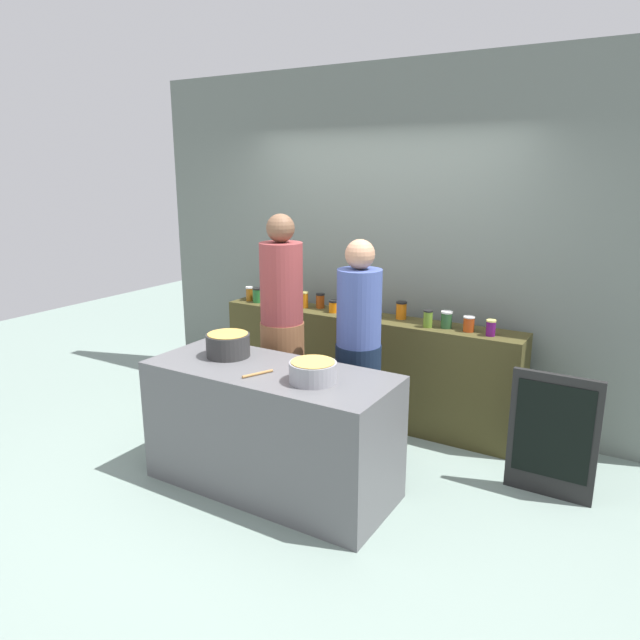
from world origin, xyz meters
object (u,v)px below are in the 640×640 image
preserve_jar_7 (374,311)px  cooking_pot_center (313,372)px  chalkboard_sign (552,436)px  cook_in_cap (358,363)px  preserve_jar_5 (334,306)px  preserve_jar_9 (428,319)px  wooden_spoon (258,374)px  preserve_jar_11 (469,324)px  preserve_jar_1 (257,295)px  preserve_jar_8 (401,310)px  preserve_jar_3 (305,300)px  preserve_jar_4 (320,301)px  cook_with_tongs (282,343)px  preserve_jar_0 (249,294)px  cooking_pot_left (228,345)px  preserve_jar_6 (359,308)px  preserve_jar_12 (491,328)px  preserve_jar_10 (447,320)px  preserve_jar_2 (298,298)px

preserve_jar_7 → cooking_pot_center: size_ratio=0.40×
chalkboard_sign → cook_in_cap: bearing=-171.9°
preserve_jar_5 → preserve_jar_9: 0.89m
preserve_jar_9 → wooden_spoon: (-0.58, -1.47, -0.12)m
cooking_pot_center → wooden_spoon: bearing=-167.4°
preserve_jar_7 → preserve_jar_11: 0.81m
preserve_jar_1 → preserve_jar_8: preserve_jar_8 is taller
preserve_jar_5 → cooking_pot_center: bearing=-64.9°
preserve_jar_8 → cook_in_cap: size_ratio=0.09×
cook_in_cap → preserve_jar_3: bearing=142.0°
preserve_jar_3 → wooden_spoon: (0.61, -1.53, -0.12)m
preserve_jar_4 → cook_with_tongs: 0.88m
preserve_jar_0 → cooking_pot_left: (0.81, -1.29, -0.04)m
preserve_jar_0 → preserve_jar_8: size_ratio=0.93×
preserve_jar_11 → wooden_spoon: size_ratio=0.54×
preserve_jar_6 → cook_with_tongs: size_ratio=0.06×
preserve_jar_7 → wooden_spoon: size_ratio=0.54×
preserve_jar_0 → preserve_jar_4: (0.73, 0.09, -0.00)m
preserve_jar_1 → cook_with_tongs: bearing=-43.0°
preserve_jar_5 → preserve_jar_11: bearing=0.1°
cook_with_tongs → cook_in_cap: (0.63, 0.06, -0.08)m
chalkboard_sign → preserve_jar_12: bearing=140.4°
preserve_jar_0 → preserve_jar_10: 1.94m
preserve_jar_7 → cooking_pot_left: (-0.51, -1.29, -0.04)m
preserve_jar_0 → preserve_jar_8: 1.52m
preserve_jar_2 → cook_with_tongs: bearing=-64.3°
preserve_jar_4 → chalkboard_sign: (2.14, -0.59, -0.55)m
preserve_jar_7 → cooking_pot_center: preserve_jar_7 is taller
preserve_jar_4 → preserve_jar_2: bearing=-176.4°
preserve_jar_6 → cooking_pot_left: cooking_pot_left is taller
preserve_jar_10 → cook_in_cap: cook_in_cap is taller
preserve_jar_6 → preserve_jar_5: bearing=-162.4°
preserve_jar_0 → preserve_jar_5: bearing=0.4°
preserve_jar_2 → preserve_jar_7: bearing=-5.2°
preserve_jar_3 → preserve_jar_7: (0.71, -0.02, -0.01)m
preserve_jar_2 → preserve_jar_7: size_ratio=1.14×
preserve_jar_3 → preserve_jar_6: (0.53, 0.05, -0.02)m
preserve_jar_5 → cooking_pot_center: 1.57m
preserve_jar_0 → cook_in_cap: bearing=-24.4°
preserve_jar_1 → preserve_jar_3: preserve_jar_3 is taller
preserve_jar_11 → cook_with_tongs: size_ratio=0.07×
preserve_jar_9 → cook_in_cap: 0.75m
preserve_jar_3 → preserve_jar_11: preserve_jar_3 is taller
preserve_jar_3 → preserve_jar_1: bearing=-174.7°
preserve_jar_0 → preserve_jar_3: size_ratio=0.93×
preserve_jar_1 → chalkboard_sign: size_ratio=0.16×
cook_in_cap → preserve_jar_8: bearing=90.9°
preserve_jar_3 → preserve_jar_9: 1.20m
preserve_jar_12 → preserve_jar_7: bearing=178.4°
cook_in_cap → chalkboard_sign: 1.40m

